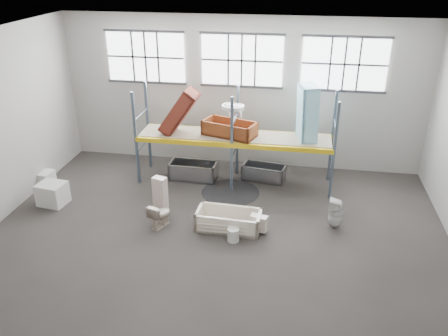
% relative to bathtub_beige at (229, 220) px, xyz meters
% --- Properties ---
extents(floor, '(12.00, 10.00, 0.10)m').
position_rel_bathtub_beige_xyz_m(floor, '(-0.26, -0.71, -0.30)').
color(floor, '#433D39').
rests_on(floor, ground).
extents(ceiling, '(12.00, 10.00, 0.10)m').
position_rel_bathtub_beige_xyz_m(ceiling, '(-0.26, -0.71, 4.80)').
color(ceiling, silver).
rests_on(ceiling, ground).
extents(wall_back, '(12.00, 0.10, 5.00)m').
position_rel_bathtub_beige_xyz_m(wall_back, '(-0.26, 4.34, 2.25)').
color(wall_back, '#A8A49C').
rests_on(wall_back, ground).
extents(wall_front, '(12.00, 0.10, 5.00)m').
position_rel_bathtub_beige_xyz_m(wall_front, '(-0.26, -5.76, 2.25)').
color(wall_front, '#B5B0A7').
rests_on(wall_front, ground).
extents(window_left, '(2.60, 0.04, 1.60)m').
position_rel_bathtub_beige_xyz_m(window_left, '(-3.46, 4.23, 3.35)').
color(window_left, white).
rests_on(window_left, wall_back).
extents(window_mid, '(2.60, 0.04, 1.60)m').
position_rel_bathtub_beige_xyz_m(window_mid, '(-0.26, 4.23, 3.35)').
color(window_mid, white).
rests_on(window_mid, wall_back).
extents(window_right, '(2.60, 0.04, 1.60)m').
position_rel_bathtub_beige_xyz_m(window_right, '(2.94, 4.23, 3.35)').
color(window_right, white).
rests_on(window_right, wall_back).
extents(rack_upright_la, '(0.08, 0.08, 3.00)m').
position_rel_bathtub_beige_xyz_m(rack_upright_la, '(-3.26, 2.19, 1.25)').
color(rack_upright_la, slate).
rests_on(rack_upright_la, floor).
extents(rack_upright_lb, '(0.08, 0.08, 3.00)m').
position_rel_bathtub_beige_xyz_m(rack_upright_lb, '(-3.26, 3.39, 1.25)').
color(rack_upright_lb, slate).
rests_on(rack_upright_lb, floor).
extents(rack_upright_ma, '(0.08, 0.08, 3.00)m').
position_rel_bathtub_beige_xyz_m(rack_upright_ma, '(-0.26, 2.19, 1.25)').
color(rack_upright_ma, slate).
rests_on(rack_upright_ma, floor).
extents(rack_upright_mb, '(0.08, 0.08, 3.00)m').
position_rel_bathtub_beige_xyz_m(rack_upright_mb, '(-0.26, 3.39, 1.25)').
color(rack_upright_mb, slate).
rests_on(rack_upright_mb, floor).
extents(rack_upright_ra, '(0.08, 0.08, 3.00)m').
position_rel_bathtub_beige_xyz_m(rack_upright_ra, '(2.74, 2.19, 1.25)').
color(rack_upright_ra, slate).
rests_on(rack_upright_ra, floor).
extents(rack_upright_rb, '(0.08, 0.08, 3.00)m').
position_rel_bathtub_beige_xyz_m(rack_upright_rb, '(2.74, 3.39, 1.25)').
color(rack_upright_rb, slate).
rests_on(rack_upright_rb, floor).
extents(rack_beam_front, '(6.00, 0.10, 0.14)m').
position_rel_bathtub_beige_xyz_m(rack_beam_front, '(-0.26, 2.19, 1.25)').
color(rack_beam_front, yellow).
rests_on(rack_beam_front, floor).
extents(rack_beam_back, '(6.00, 0.10, 0.14)m').
position_rel_bathtub_beige_xyz_m(rack_beam_back, '(-0.26, 3.39, 1.25)').
color(rack_beam_back, yellow).
rests_on(rack_beam_back, floor).
extents(shelf_deck, '(5.90, 1.10, 0.03)m').
position_rel_bathtub_beige_xyz_m(shelf_deck, '(-0.26, 2.79, 1.33)').
color(shelf_deck, gray).
rests_on(shelf_deck, floor).
extents(wet_patch, '(1.80, 1.80, 0.00)m').
position_rel_bathtub_beige_xyz_m(wet_patch, '(-0.26, 1.99, -0.25)').
color(wet_patch, black).
rests_on(wet_patch, floor).
extents(bathtub_beige, '(1.75, 0.89, 0.50)m').
position_rel_bathtub_beige_xyz_m(bathtub_beige, '(0.00, 0.00, 0.00)').
color(bathtub_beige, '#F5E6CE').
rests_on(bathtub_beige, floor).
extents(cistern_spare, '(0.50, 0.33, 0.43)m').
position_rel_bathtub_beige_xyz_m(cistern_spare, '(0.81, -0.06, 0.03)').
color(cistern_spare, beige).
rests_on(cistern_spare, bathtub_beige).
extents(sink_in_tub, '(0.42, 0.42, 0.14)m').
position_rel_bathtub_beige_xyz_m(sink_in_tub, '(0.19, -0.11, -0.09)').
color(sink_in_tub, beige).
rests_on(sink_in_tub, bathtub_beige).
extents(toilet_beige, '(0.60, 0.77, 0.69)m').
position_rel_bathtub_beige_xyz_m(toilet_beige, '(-1.84, -0.19, 0.09)').
color(toilet_beige, beige).
rests_on(toilet_beige, floor).
extents(cistern_tall, '(0.43, 0.35, 1.15)m').
position_rel_bathtub_beige_xyz_m(cistern_tall, '(-2.00, 0.41, 0.32)').
color(cistern_tall, beige).
rests_on(cistern_tall, floor).
extents(toilet_white, '(0.42, 0.42, 0.84)m').
position_rel_bathtub_beige_xyz_m(toilet_white, '(2.81, 0.55, 0.17)').
color(toilet_white, white).
rests_on(toilet_white, floor).
extents(steel_tub_left, '(1.54, 0.76, 0.56)m').
position_rel_bathtub_beige_xyz_m(steel_tub_left, '(-1.61, 2.78, 0.03)').
color(steel_tub_left, '#9B9EA3').
rests_on(steel_tub_left, floor).
extents(steel_tub_right, '(1.44, 0.83, 0.50)m').
position_rel_bathtub_beige_xyz_m(steel_tub_right, '(0.67, 3.09, -0.00)').
color(steel_tub_right, '#94969C').
rests_on(steel_tub_right, floor).
extents(rust_tub_flat, '(1.78, 1.23, 0.46)m').
position_rel_bathtub_beige_xyz_m(rust_tub_flat, '(-0.42, 2.76, 1.57)').
color(rust_tub_flat, '#963D18').
rests_on(rust_tub_flat, shelf_deck).
extents(rust_tub_tilted, '(1.28, 0.78, 1.52)m').
position_rel_bathtub_beige_xyz_m(rust_tub_tilted, '(-1.97, 2.68, 2.04)').
color(rust_tub_tilted, brown).
rests_on(rust_tub_tilted, shelf_deck).
extents(sink_on_shelf, '(0.77, 0.65, 0.60)m').
position_rel_bathtub_beige_xyz_m(sink_on_shelf, '(-0.28, 2.52, 1.84)').
color(sink_on_shelf, white).
rests_on(sink_on_shelf, rust_tub_flat).
extents(blue_tub_upright, '(0.72, 0.91, 1.73)m').
position_rel_bathtub_beige_xyz_m(blue_tub_upright, '(1.90, 2.83, 2.14)').
color(blue_tub_upright, '#9BE2FA').
rests_on(blue_tub_upright, shelf_deck).
extents(bucket, '(0.32, 0.32, 0.36)m').
position_rel_bathtub_beige_xyz_m(bucket, '(0.21, -0.57, -0.07)').
color(bucket, silver).
rests_on(bucket, floor).
extents(carton_near, '(0.85, 0.75, 0.65)m').
position_rel_bathtub_beige_xyz_m(carton_near, '(-5.30, 0.46, 0.07)').
color(carton_near, silver).
rests_on(carton_near, floor).
extents(carton_far, '(0.57, 0.57, 0.45)m').
position_rel_bathtub_beige_xyz_m(carton_far, '(-6.19, 1.55, -0.03)').
color(carton_far, white).
rests_on(carton_far, floor).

